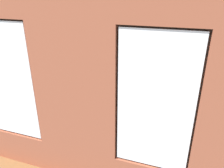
{
  "coord_description": "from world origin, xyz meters",
  "views": [
    {
      "loc": [
        -1.52,
        5.14,
        3.13
      ],
      "look_at": [
        0.1,
        0.4,
        0.97
      ],
      "focal_mm": 35.0,
      "sensor_mm": 36.0,
      "label": 1
    }
  ],
  "objects_px": {
    "tv_flatscreen": "(29,75)",
    "remote_black": "(89,97)",
    "coffee_table": "(107,99)",
    "table_plant_small": "(107,94)",
    "potted_plant_by_left_couch": "(196,92)",
    "potted_plant_foreground_right": "(73,65)",
    "media_console": "(31,93)",
    "couch_left": "(215,122)",
    "cup_ceramic": "(109,99)",
    "candle_jar": "(102,93)",
    "couch_by_window": "(94,140)",
    "potted_plant_mid_room_small": "(153,85)",
    "papasan_chair": "(116,73)",
    "potted_plant_near_tv": "(21,90)"
  },
  "relations": [
    {
      "from": "coffee_table",
      "to": "potted_plant_foreground_right",
      "type": "bearing_deg",
      "value": -42.86
    },
    {
      "from": "coffee_table",
      "to": "potted_plant_mid_room_small",
      "type": "bearing_deg",
      "value": -131.43
    },
    {
      "from": "coffee_table",
      "to": "candle_jar",
      "type": "distance_m",
      "value": 0.25
    },
    {
      "from": "table_plant_small",
      "to": "media_console",
      "type": "height_order",
      "value": "table_plant_small"
    },
    {
      "from": "table_plant_small",
      "to": "remote_black",
      "type": "xyz_separation_m",
      "value": [
        0.47,
        0.13,
        -0.08
      ]
    },
    {
      "from": "tv_flatscreen",
      "to": "potted_plant_near_tv",
      "type": "distance_m",
      "value": 1.1
    },
    {
      "from": "tv_flatscreen",
      "to": "candle_jar",
      "type": "bearing_deg",
      "value": -173.78
    },
    {
      "from": "coffee_table",
      "to": "couch_left",
      "type": "bearing_deg",
      "value": 176.52
    },
    {
      "from": "potted_plant_by_left_couch",
      "to": "couch_by_window",
      "type": "bearing_deg",
      "value": 56.34
    },
    {
      "from": "couch_by_window",
      "to": "coffee_table",
      "type": "distance_m",
      "value": 1.72
    },
    {
      "from": "papasan_chair",
      "to": "coffee_table",
      "type": "bearing_deg",
      "value": 100.72
    },
    {
      "from": "couch_left",
      "to": "coffee_table",
      "type": "bearing_deg",
      "value": -90.73
    },
    {
      "from": "coffee_table",
      "to": "remote_black",
      "type": "relative_size",
      "value": 9.16
    },
    {
      "from": "candle_jar",
      "to": "papasan_chair",
      "type": "relative_size",
      "value": 0.12
    },
    {
      "from": "cup_ceramic",
      "to": "candle_jar",
      "type": "bearing_deg",
      "value": -36.7
    },
    {
      "from": "tv_flatscreen",
      "to": "remote_black",
      "type": "bearing_deg",
      "value": -179.76
    },
    {
      "from": "couch_left",
      "to": "potted_plant_by_left_couch",
      "type": "xyz_separation_m",
      "value": [
        0.4,
        -1.46,
        0.05
      ]
    },
    {
      "from": "coffee_table",
      "to": "cup_ceramic",
      "type": "xyz_separation_m",
      "value": [
        -0.12,
        0.13,
        0.09
      ]
    },
    {
      "from": "cup_ceramic",
      "to": "media_console",
      "type": "height_order",
      "value": "cup_ceramic"
    },
    {
      "from": "couch_by_window",
      "to": "tv_flatscreen",
      "type": "distance_m",
      "value": 3.19
    },
    {
      "from": "couch_left",
      "to": "cup_ceramic",
      "type": "height_order",
      "value": "couch_left"
    },
    {
      "from": "potted_plant_foreground_right",
      "to": "media_console",
      "type": "bearing_deg",
      "value": 81.52
    },
    {
      "from": "couch_left",
      "to": "couch_by_window",
      "type": "bearing_deg",
      "value": -54.75
    },
    {
      "from": "candle_jar",
      "to": "potted_plant_by_left_couch",
      "type": "xyz_separation_m",
      "value": [
        -2.52,
        -1.19,
        -0.11
      ]
    },
    {
      "from": "couch_by_window",
      "to": "table_plant_small",
      "type": "bearing_deg",
      "value": -78.33
    },
    {
      "from": "couch_by_window",
      "to": "potted_plant_foreground_right",
      "type": "xyz_separation_m",
      "value": [
        2.44,
        -3.62,
        0.19
      ]
    },
    {
      "from": "couch_by_window",
      "to": "couch_left",
      "type": "height_order",
      "value": "same"
    },
    {
      "from": "couch_by_window",
      "to": "candle_jar",
      "type": "height_order",
      "value": "couch_by_window"
    },
    {
      "from": "remote_black",
      "to": "potted_plant_foreground_right",
      "type": "height_order",
      "value": "potted_plant_foreground_right"
    },
    {
      "from": "remote_black",
      "to": "papasan_chair",
      "type": "relative_size",
      "value": 0.17
    },
    {
      "from": "table_plant_small",
      "to": "candle_jar",
      "type": "bearing_deg",
      "value": -28.46
    },
    {
      "from": "couch_left",
      "to": "potted_plant_near_tv",
      "type": "xyz_separation_m",
      "value": [
        4.58,
        0.92,
        0.53
      ]
    },
    {
      "from": "couch_left",
      "to": "cup_ceramic",
      "type": "distance_m",
      "value": 2.61
    },
    {
      "from": "papasan_chair",
      "to": "potted_plant_foreground_right",
      "type": "distance_m",
      "value": 1.74
    },
    {
      "from": "cup_ceramic",
      "to": "potted_plant_mid_room_small",
      "type": "height_order",
      "value": "potted_plant_mid_room_small"
    },
    {
      "from": "couch_by_window",
      "to": "couch_left",
      "type": "xyz_separation_m",
      "value": [
        -2.38,
        -1.52,
        -0.0
      ]
    },
    {
      "from": "couch_left",
      "to": "coffee_table",
      "type": "xyz_separation_m",
      "value": [
        2.73,
        -0.17,
        0.05
      ]
    },
    {
      "from": "media_console",
      "to": "table_plant_small",
      "type": "bearing_deg",
      "value": -176.72
    },
    {
      "from": "cup_ceramic",
      "to": "remote_black",
      "type": "height_order",
      "value": "cup_ceramic"
    },
    {
      "from": "table_plant_small",
      "to": "potted_plant_by_left_couch",
      "type": "relative_size",
      "value": 0.31
    },
    {
      "from": "table_plant_small",
      "to": "tv_flatscreen",
      "type": "height_order",
      "value": "tv_flatscreen"
    },
    {
      "from": "candle_jar",
      "to": "table_plant_small",
      "type": "xyz_separation_m",
      "value": [
        -0.19,
        0.11,
        0.03
      ]
    },
    {
      "from": "remote_black",
      "to": "papasan_chair",
      "type": "height_order",
      "value": "papasan_chair"
    },
    {
      "from": "potted_plant_mid_room_small",
      "to": "potted_plant_foreground_right",
      "type": "distance_m",
      "value": 3.23
    },
    {
      "from": "cup_ceramic",
      "to": "potted_plant_by_left_couch",
      "type": "height_order",
      "value": "potted_plant_by_left_couch"
    },
    {
      "from": "coffee_table",
      "to": "candle_jar",
      "type": "height_order",
      "value": "candle_jar"
    },
    {
      "from": "couch_left",
      "to": "cup_ceramic",
      "type": "bearing_deg",
      "value": -88.1
    },
    {
      "from": "remote_black",
      "to": "media_console",
      "type": "distance_m",
      "value": 1.94
    },
    {
      "from": "cup_ceramic",
      "to": "potted_plant_foreground_right",
      "type": "relative_size",
      "value": 0.07
    },
    {
      "from": "potted_plant_near_tv",
      "to": "couch_by_window",
      "type": "bearing_deg",
      "value": 164.88
    }
  ]
}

